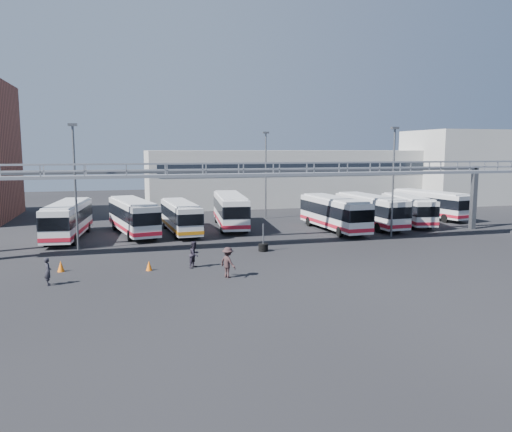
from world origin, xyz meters
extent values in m
plane|color=black|center=(0.00, 0.00, 0.00)|extent=(140.00, 140.00, 0.00)
cube|color=#95989D|center=(0.00, 5.00, 6.10)|extent=(50.00, 1.80, 0.22)
cube|color=#95989D|center=(0.00, 4.15, 7.05)|extent=(50.00, 0.10, 0.10)
cube|color=#95989D|center=(0.00, 5.85, 7.05)|extent=(50.00, 0.10, 0.10)
cube|color=#4C4F54|center=(0.00, 9.00, 6.30)|extent=(45.00, 0.50, 0.35)
cube|color=#9E9E99|center=(12.00, 38.00, 4.00)|extent=(42.00, 14.00, 8.00)
cube|color=#B2B2AD|center=(38.00, 32.00, 5.50)|extent=(14.00, 12.00, 11.00)
cylinder|color=#4C4F54|center=(-16.00, 8.00, 5.00)|extent=(0.18, 0.18, 10.00)
cube|color=#4C4F54|center=(-16.00, 8.00, 10.10)|extent=(0.70, 0.35, 0.22)
cylinder|color=#4C4F54|center=(12.00, 7.00, 5.00)|extent=(0.18, 0.18, 10.00)
cube|color=#4C4F54|center=(12.00, 7.00, 10.10)|extent=(0.70, 0.35, 0.22)
cylinder|color=#4C4F54|center=(4.00, 22.00, 5.00)|extent=(0.18, 0.18, 10.00)
cube|color=#4C4F54|center=(4.00, 22.00, 10.10)|extent=(0.70, 0.35, 0.22)
cube|color=silver|center=(-17.27, 13.65, 1.82)|extent=(3.64, 11.20, 2.75)
cube|color=black|center=(-17.27, 13.65, 2.15)|extent=(3.71, 11.26, 1.10)
cube|color=#AE1527|center=(-17.27, 13.65, 0.85)|extent=(3.69, 11.25, 0.35)
cube|color=silver|center=(-17.27, 13.65, 3.28)|extent=(3.28, 10.08, 0.16)
cylinder|color=black|center=(-18.77, 10.27, 0.50)|extent=(0.40, 1.03, 1.00)
cylinder|color=black|center=(-16.52, 10.03, 0.50)|extent=(0.40, 1.03, 1.00)
cylinder|color=black|center=(-18.03, 17.27, 0.50)|extent=(0.40, 1.03, 1.00)
cylinder|color=black|center=(-15.78, 17.03, 0.50)|extent=(0.40, 1.03, 1.00)
cube|color=silver|center=(-11.45, 14.52, 1.83)|extent=(4.63, 11.29, 2.75)
cube|color=black|center=(-11.45, 14.52, 2.15)|extent=(4.70, 11.36, 1.10)
cube|color=#AE1527|center=(-11.45, 14.52, 0.85)|extent=(4.69, 11.35, 0.35)
cube|color=silver|center=(-11.45, 14.52, 3.28)|extent=(4.17, 10.16, 0.16)
cylinder|color=black|center=(-11.86, 10.84, 0.50)|extent=(0.49, 1.04, 1.00)
cylinder|color=black|center=(-9.64, 11.29, 0.50)|extent=(0.49, 1.04, 1.00)
cylinder|color=black|center=(-13.26, 17.75, 0.50)|extent=(0.49, 1.04, 1.00)
cylinder|color=black|center=(-11.04, 18.20, 0.50)|extent=(0.49, 1.04, 1.00)
cube|color=silver|center=(-6.95, 14.12, 1.67)|extent=(3.00, 10.23, 2.52)
cube|color=black|center=(-6.95, 14.12, 1.97)|extent=(3.06, 10.29, 1.01)
cube|color=#C27312|center=(-6.95, 14.12, 0.78)|extent=(3.05, 10.28, 0.32)
cube|color=silver|center=(-6.95, 14.12, 3.01)|extent=(2.70, 9.21, 0.15)
cylinder|color=black|center=(-7.74, 10.82, 0.46)|extent=(0.34, 0.93, 0.92)
cylinder|color=black|center=(-5.69, 10.97, 0.46)|extent=(0.34, 0.93, 0.92)
cylinder|color=black|center=(-8.20, 17.27, 0.46)|extent=(0.34, 0.93, 0.92)
cylinder|color=black|center=(-6.15, 17.41, 0.46)|extent=(0.34, 0.93, 0.92)
cube|color=silver|center=(-1.48, 16.42, 1.91)|extent=(3.82, 11.71, 2.87)
cube|color=black|center=(-1.48, 16.42, 2.25)|extent=(3.88, 11.77, 1.15)
cube|color=#AE1527|center=(-1.48, 16.42, 0.89)|extent=(3.87, 11.76, 0.37)
cube|color=silver|center=(-1.48, 16.42, 3.43)|extent=(3.43, 10.54, 0.17)
cylinder|color=black|center=(-3.05, 12.89, 0.52)|extent=(0.42, 1.07, 1.04)
cylinder|color=black|center=(-0.69, 12.64, 0.52)|extent=(0.42, 1.07, 1.04)
cylinder|color=black|center=(-2.27, 20.21, 0.52)|extent=(0.42, 1.07, 1.04)
cylinder|color=black|center=(0.09, 19.95, 0.52)|extent=(0.42, 1.07, 1.04)
cube|color=silver|center=(8.15, 11.56, 1.85)|extent=(3.09, 11.24, 2.78)
cube|color=black|center=(8.15, 11.56, 2.17)|extent=(3.15, 11.30, 1.11)
cube|color=#AE1527|center=(8.15, 11.56, 0.86)|extent=(3.14, 11.29, 0.35)
cube|color=silver|center=(8.15, 11.56, 3.32)|extent=(2.78, 10.11, 0.16)
cylinder|color=black|center=(7.19, 7.95, 0.51)|extent=(0.35, 1.03, 1.01)
cylinder|color=black|center=(9.47, 8.06, 0.51)|extent=(0.35, 1.03, 1.01)
cylinder|color=black|center=(6.83, 15.06, 0.51)|extent=(0.35, 1.03, 1.01)
cylinder|color=black|center=(9.11, 15.17, 0.51)|extent=(0.35, 1.03, 1.01)
cube|color=silver|center=(12.82, 12.81, 1.83)|extent=(3.07, 11.13, 2.75)
cube|color=black|center=(12.82, 12.81, 2.15)|extent=(3.14, 11.19, 1.10)
cube|color=#AE1527|center=(12.82, 12.81, 0.85)|extent=(3.13, 11.18, 0.35)
cube|color=silver|center=(12.82, 12.81, 3.28)|extent=(2.77, 10.01, 0.16)
cylinder|color=black|center=(11.88, 9.23, 0.50)|extent=(0.35, 1.02, 1.00)
cylinder|color=black|center=(14.14, 9.35, 0.50)|extent=(0.35, 1.02, 1.00)
cylinder|color=black|center=(11.51, 16.27, 0.50)|extent=(0.35, 1.02, 1.00)
cylinder|color=black|center=(13.77, 16.39, 0.50)|extent=(0.35, 1.02, 1.00)
cube|color=silver|center=(17.79, 13.60, 1.70)|extent=(3.95, 10.47, 2.56)
cube|color=black|center=(17.79, 13.60, 2.00)|extent=(4.02, 10.54, 1.02)
cube|color=#AE1527|center=(17.79, 13.60, 0.79)|extent=(4.01, 10.53, 0.33)
cube|color=silver|center=(17.79, 13.60, 3.05)|extent=(3.56, 9.42, 0.15)
cylinder|color=black|center=(16.23, 10.54, 0.46)|extent=(0.43, 0.96, 0.93)
cylinder|color=black|center=(18.29, 10.20, 0.46)|extent=(0.43, 0.96, 0.93)
cylinder|color=black|center=(17.29, 17.00, 0.46)|extent=(0.43, 0.96, 0.93)
cylinder|color=black|center=(19.35, 16.66, 0.46)|extent=(0.43, 0.96, 0.93)
cube|color=silver|center=(22.94, 17.12, 1.77)|extent=(4.43, 10.91, 2.66)
cube|color=black|center=(22.94, 17.12, 2.08)|extent=(4.50, 10.98, 1.06)
cube|color=#AE1527|center=(22.94, 17.12, 0.82)|extent=(4.49, 10.97, 0.34)
cube|color=silver|center=(22.94, 17.12, 3.17)|extent=(3.99, 9.82, 0.15)
cylinder|color=black|center=(22.53, 13.57, 0.48)|extent=(0.47, 1.01, 0.97)
cylinder|color=black|center=(24.67, 13.99, 0.48)|extent=(0.47, 1.01, 0.97)
cylinder|color=black|center=(21.22, 20.25, 0.48)|extent=(0.47, 1.01, 0.97)
cylinder|color=black|center=(23.35, 20.67, 0.48)|extent=(0.47, 1.01, 0.97)
imported|color=black|center=(-16.86, -2.85, 0.85)|extent=(0.54, 0.70, 1.71)
imported|color=black|center=(-7.66, -0.57, 0.93)|extent=(1.11, 1.14, 1.85)
imported|color=#322122|center=(-5.98, -3.88, 0.99)|extent=(1.27, 1.47, 1.97)
cone|color=orange|center=(-10.77, -0.65, 0.34)|extent=(0.54, 0.54, 0.67)
cone|color=orange|center=(-16.52, 0.54, 0.37)|extent=(0.60, 0.60, 0.74)
cylinder|color=black|center=(-1.52, 3.56, 0.11)|extent=(0.79, 0.79, 0.19)
cylinder|color=black|center=(-1.52, 3.56, 0.32)|extent=(0.79, 0.79, 0.19)
cylinder|color=black|center=(-1.52, 3.56, 0.53)|extent=(0.79, 0.79, 0.19)
cylinder|color=#4C4F54|center=(-1.52, 3.56, 1.13)|extent=(0.11, 0.11, 2.25)
camera|label=1|loc=(-12.31, -34.46, 8.15)|focal=35.00mm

